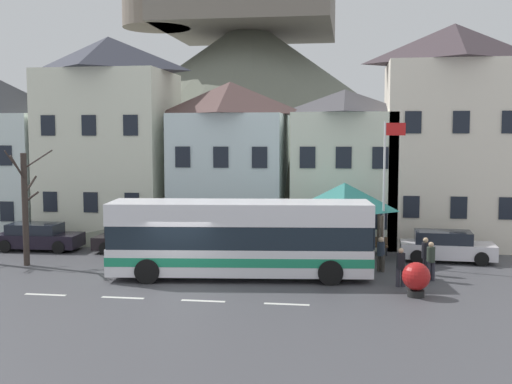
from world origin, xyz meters
The scene contains 19 objects.
ground_plane centered at (0.00, 0.00, -0.03)m, with size 40.00×60.00×0.07m.
townhouse_01 centered at (-7.22, 11.95, 5.77)m, with size 6.97×5.97×11.53m.
townhouse_02 centered at (-0.03, 11.64, 4.43)m, with size 6.11×5.34×8.86m.
townhouse_03 centered at (6.30, 12.44, 4.21)m, with size 5.47×6.96×8.42m.
townhouse_04 centered at (11.99, 11.66, 5.87)m, with size 6.90×5.38×11.73m.
hilltop_castle centered at (-1.82, 29.15, 8.17)m, with size 43.87×43.87×24.73m.
transit_bus centered at (2.18, 2.18, 1.60)m, with size 10.95×3.77×3.18m.
bus_shelter centered at (6.39, 6.16, 3.03)m, with size 3.60×3.60×3.71m.
parked_car_00 centered at (-3.87, 7.05, 0.68)m, with size 4.51×1.99×1.38m.
parked_car_01 centered at (-9.21, 6.88, 0.67)m, with size 4.32×2.05×1.38m.
parked_car_02 centered at (11.13, 7.00, 0.69)m, with size 4.36×2.04×1.42m.
pedestrian_00 centered at (9.83, 3.82, 0.94)m, with size 0.32×0.32×1.60m.
pedestrian_01 centered at (9.92, 2.72, 0.85)m, with size 0.36×0.34×1.60m.
pedestrian_02 centered at (8.00, 4.21, 0.83)m, with size 0.34×0.34×1.52m.
pedestrian_03 centered at (8.64, 1.52, 0.82)m, with size 0.37×0.34×1.53m.
public_bench centered at (7.64, 8.11, 0.48)m, with size 1.76×0.48×0.87m.
flagpole centered at (8.24, 5.58, 3.81)m, with size 0.95×0.10×6.52m.
harbour_buoy centered at (9.08, 0.04, 0.71)m, with size 1.03×1.03×1.28m.
bare_tree_00 centered at (-7.85, 3.17, 2.73)m, with size 1.33×2.02×5.24m.
Camera 1 is at (6.65, -23.36, 5.92)m, focal length 44.49 mm.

